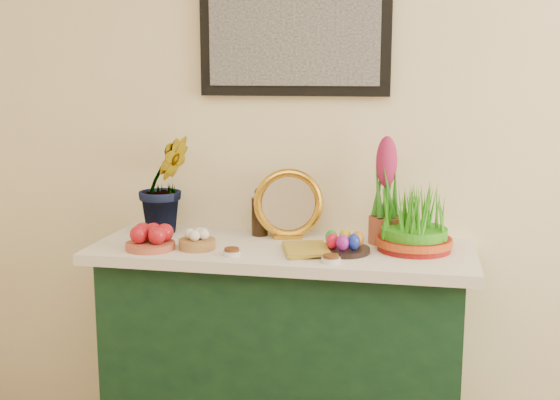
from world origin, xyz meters
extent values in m
cube|color=#FFEEBF|center=(0.00, 2.25, 1.35)|extent=(4.00, 0.04, 2.70)
cube|color=black|center=(-0.46, 2.23, 1.70)|extent=(0.74, 0.03, 0.54)
cube|color=#A5A5A5|center=(-0.46, 2.21, 1.70)|extent=(0.66, 0.01, 0.46)
cube|color=#14391E|center=(-0.46, 2.00, 0.42)|extent=(1.30, 0.45, 0.85)
cube|color=silver|center=(-0.46, 2.00, 0.87)|extent=(1.40, 0.55, 0.04)
imported|color=#277619|center=(-0.96, 2.13, 1.15)|extent=(0.34, 0.33, 0.51)
cylinder|color=#AD5139|center=(-0.92, 1.86, 0.90)|extent=(0.23, 0.23, 0.02)
cylinder|color=#9E6F40|center=(-0.75, 1.89, 0.91)|extent=(0.14, 0.14, 0.04)
cylinder|color=black|center=(-0.58, 2.15, 0.96)|extent=(0.07, 0.07, 0.15)
sphere|color=black|center=(-0.58, 2.15, 1.06)|extent=(0.04, 0.04, 0.04)
cube|color=gold|center=(-0.46, 2.12, 0.90)|extent=(0.12, 0.08, 0.02)
torus|color=gold|center=(-0.46, 2.13, 1.02)|extent=(0.28, 0.13, 0.27)
cylinder|color=silver|center=(-0.46, 2.13, 1.02)|extent=(0.20, 0.08, 0.20)
imported|color=#B3942B|center=(-0.43, 1.90, 0.90)|extent=(0.19, 0.24, 0.03)
cylinder|color=silver|center=(-0.60, 1.83, 0.90)|extent=(0.07, 0.07, 0.02)
cylinder|color=#592D14|center=(-0.60, 1.83, 0.91)|extent=(0.05, 0.05, 0.01)
cylinder|color=silver|center=(-0.25, 1.81, 0.90)|extent=(0.07, 0.07, 0.02)
cylinder|color=#592D14|center=(-0.25, 1.81, 0.91)|extent=(0.05, 0.05, 0.01)
cylinder|color=black|center=(-0.22, 1.94, 0.90)|extent=(0.22, 0.22, 0.02)
ellipsoid|color=red|center=(-0.26, 1.92, 0.94)|extent=(0.04, 0.04, 0.06)
ellipsoid|color=#172AA1|center=(-0.19, 1.92, 0.94)|extent=(0.04, 0.04, 0.06)
ellipsoid|color=gold|center=(-0.22, 1.98, 0.94)|extent=(0.04, 0.04, 0.06)
ellipsoid|color=#1B942A|center=(-0.27, 1.96, 0.94)|extent=(0.04, 0.04, 0.06)
ellipsoid|color=orange|center=(-0.18, 1.96, 0.94)|extent=(0.04, 0.04, 0.06)
ellipsoid|color=#8E1A8F|center=(-0.22, 1.90, 0.94)|extent=(0.04, 0.04, 0.06)
cylinder|color=#9C472E|center=(-0.09, 2.12, 0.94)|extent=(0.12, 0.12, 0.10)
ellipsoid|color=#AD224E|center=(-0.09, 2.12, 1.20)|extent=(0.08, 0.08, 0.19)
cylinder|color=maroon|center=(0.02, 2.03, 0.91)|extent=(0.26, 0.26, 0.05)
cylinder|color=#9C140F|center=(0.02, 2.03, 0.92)|extent=(0.27, 0.27, 0.03)
camera|label=1|loc=(0.03, -0.47, 1.53)|focal=45.00mm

